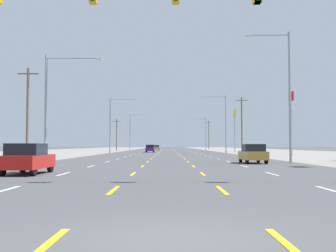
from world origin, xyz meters
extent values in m
plane|color=#4C4C4F|center=(0.00, 66.00, 0.00)|extent=(572.00, 572.00, 0.00)
cube|color=gray|center=(-24.75, 66.00, 0.00)|extent=(28.00, 440.00, 0.01)
cube|color=gray|center=(24.75, 66.00, 0.00)|extent=(28.00, 440.00, 0.01)
cube|color=white|center=(-5.25, 7.00, 0.01)|extent=(0.14, 2.60, 0.01)
cube|color=white|center=(-5.25, 14.50, 0.01)|extent=(0.14, 2.60, 0.01)
cube|color=white|center=(-5.25, 22.00, 0.01)|extent=(0.14, 2.60, 0.01)
cube|color=white|center=(-5.25, 29.50, 0.01)|extent=(0.14, 2.60, 0.01)
cube|color=white|center=(-5.25, 37.00, 0.01)|extent=(0.14, 2.60, 0.01)
cube|color=white|center=(-5.25, 44.50, 0.01)|extent=(0.14, 2.60, 0.01)
cube|color=white|center=(-5.25, 52.00, 0.01)|extent=(0.14, 2.60, 0.01)
cube|color=white|center=(-5.25, 59.50, 0.01)|extent=(0.14, 2.60, 0.01)
cube|color=white|center=(-5.25, 67.00, 0.01)|extent=(0.14, 2.60, 0.01)
cube|color=white|center=(-5.25, 74.50, 0.01)|extent=(0.14, 2.60, 0.01)
cube|color=white|center=(-5.25, 82.00, 0.01)|extent=(0.14, 2.60, 0.01)
cube|color=white|center=(-5.25, 89.50, 0.01)|extent=(0.14, 2.60, 0.01)
cube|color=white|center=(-5.25, 97.00, 0.01)|extent=(0.14, 2.60, 0.01)
cube|color=white|center=(-5.25, 104.50, 0.01)|extent=(0.14, 2.60, 0.01)
cube|color=white|center=(-5.25, 112.00, 0.01)|extent=(0.14, 2.60, 0.01)
cube|color=white|center=(-5.25, 119.50, 0.01)|extent=(0.14, 2.60, 0.01)
cube|color=white|center=(-5.25, 127.00, 0.01)|extent=(0.14, 2.60, 0.01)
cube|color=white|center=(-5.25, 134.50, 0.01)|extent=(0.14, 2.60, 0.01)
cube|color=white|center=(-5.25, 142.00, 0.01)|extent=(0.14, 2.60, 0.01)
cube|color=white|center=(-5.25, 149.50, 0.01)|extent=(0.14, 2.60, 0.01)
cube|color=white|center=(-5.25, 157.00, 0.01)|extent=(0.14, 2.60, 0.01)
cube|color=white|center=(-5.25, 164.50, 0.01)|extent=(0.14, 2.60, 0.01)
cube|color=white|center=(-5.25, 172.00, 0.01)|extent=(0.14, 2.60, 0.01)
cube|color=white|center=(-5.25, 179.50, 0.01)|extent=(0.14, 2.60, 0.01)
cube|color=white|center=(-5.25, 187.00, 0.01)|extent=(0.14, 2.60, 0.01)
cube|color=white|center=(-5.25, 194.50, 0.01)|extent=(0.14, 2.60, 0.01)
cube|color=white|center=(-5.25, 202.00, 0.01)|extent=(0.14, 2.60, 0.01)
cube|color=white|center=(-5.25, 209.50, 0.01)|extent=(0.14, 2.60, 0.01)
cube|color=white|center=(-5.25, 217.00, 0.01)|extent=(0.14, 2.60, 0.01)
cube|color=yellow|center=(-1.75, -0.50, 0.01)|extent=(0.14, 2.60, 0.01)
cube|color=yellow|center=(-1.75, 7.00, 0.01)|extent=(0.14, 2.60, 0.01)
cube|color=yellow|center=(-1.75, 14.50, 0.01)|extent=(0.14, 2.60, 0.01)
cube|color=yellow|center=(-1.75, 22.00, 0.01)|extent=(0.14, 2.60, 0.01)
cube|color=yellow|center=(-1.75, 29.50, 0.01)|extent=(0.14, 2.60, 0.01)
cube|color=yellow|center=(-1.75, 37.00, 0.01)|extent=(0.14, 2.60, 0.01)
cube|color=yellow|center=(-1.75, 44.50, 0.01)|extent=(0.14, 2.60, 0.01)
cube|color=yellow|center=(-1.75, 52.00, 0.01)|extent=(0.14, 2.60, 0.01)
cube|color=yellow|center=(-1.75, 59.50, 0.01)|extent=(0.14, 2.60, 0.01)
cube|color=yellow|center=(-1.75, 67.00, 0.01)|extent=(0.14, 2.60, 0.01)
cube|color=yellow|center=(-1.75, 74.50, 0.01)|extent=(0.14, 2.60, 0.01)
cube|color=yellow|center=(-1.75, 82.00, 0.01)|extent=(0.14, 2.60, 0.01)
cube|color=yellow|center=(-1.75, 89.50, 0.01)|extent=(0.14, 2.60, 0.01)
cube|color=yellow|center=(-1.75, 97.00, 0.01)|extent=(0.14, 2.60, 0.01)
cube|color=yellow|center=(-1.75, 104.50, 0.01)|extent=(0.14, 2.60, 0.01)
cube|color=yellow|center=(-1.75, 112.00, 0.01)|extent=(0.14, 2.60, 0.01)
cube|color=yellow|center=(-1.75, 119.50, 0.01)|extent=(0.14, 2.60, 0.01)
cube|color=yellow|center=(-1.75, 127.00, 0.01)|extent=(0.14, 2.60, 0.01)
cube|color=yellow|center=(-1.75, 134.50, 0.01)|extent=(0.14, 2.60, 0.01)
cube|color=yellow|center=(-1.75, 142.00, 0.01)|extent=(0.14, 2.60, 0.01)
cube|color=yellow|center=(-1.75, 149.50, 0.01)|extent=(0.14, 2.60, 0.01)
cube|color=yellow|center=(-1.75, 157.00, 0.01)|extent=(0.14, 2.60, 0.01)
cube|color=yellow|center=(-1.75, 164.50, 0.01)|extent=(0.14, 2.60, 0.01)
cube|color=yellow|center=(-1.75, 172.00, 0.01)|extent=(0.14, 2.60, 0.01)
cube|color=yellow|center=(-1.75, 179.50, 0.01)|extent=(0.14, 2.60, 0.01)
cube|color=yellow|center=(-1.75, 187.00, 0.01)|extent=(0.14, 2.60, 0.01)
cube|color=yellow|center=(-1.75, 194.50, 0.01)|extent=(0.14, 2.60, 0.01)
cube|color=yellow|center=(-1.75, 202.00, 0.01)|extent=(0.14, 2.60, 0.01)
cube|color=yellow|center=(-1.75, 209.50, 0.01)|extent=(0.14, 2.60, 0.01)
cube|color=yellow|center=(-1.75, 217.00, 0.01)|extent=(0.14, 2.60, 0.01)
cube|color=yellow|center=(1.75, -0.50, 0.01)|extent=(0.14, 2.60, 0.01)
cube|color=yellow|center=(1.75, 7.00, 0.01)|extent=(0.14, 2.60, 0.01)
cube|color=yellow|center=(1.75, 14.50, 0.01)|extent=(0.14, 2.60, 0.01)
cube|color=yellow|center=(1.75, 22.00, 0.01)|extent=(0.14, 2.60, 0.01)
cube|color=yellow|center=(1.75, 29.50, 0.01)|extent=(0.14, 2.60, 0.01)
cube|color=yellow|center=(1.75, 37.00, 0.01)|extent=(0.14, 2.60, 0.01)
cube|color=yellow|center=(1.75, 44.50, 0.01)|extent=(0.14, 2.60, 0.01)
cube|color=yellow|center=(1.75, 52.00, 0.01)|extent=(0.14, 2.60, 0.01)
cube|color=yellow|center=(1.75, 59.50, 0.01)|extent=(0.14, 2.60, 0.01)
cube|color=yellow|center=(1.75, 67.00, 0.01)|extent=(0.14, 2.60, 0.01)
cube|color=yellow|center=(1.75, 74.50, 0.01)|extent=(0.14, 2.60, 0.01)
cube|color=yellow|center=(1.75, 82.00, 0.01)|extent=(0.14, 2.60, 0.01)
cube|color=yellow|center=(1.75, 89.50, 0.01)|extent=(0.14, 2.60, 0.01)
cube|color=yellow|center=(1.75, 97.00, 0.01)|extent=(0.14, 2.60, 0.01)
cube|color=yellow|center=(1.75, 104.50, 0.01)|extent=(0.14, 2.60, 0.01)
cube|color=yellow|center=(1.75, 112.00, 0.01)|extent=(0.14, 2.60, 0.01)
cube|color=yellow|center=(1.75, 119.50, 0.01)|extent=(0.14, 2.60, 0.01)
cube|color=yellow|center=(1.75, 127.00, 0.01)|extent=(0.14, 2.60, 0.01)
cube|color=yellow|center=(1.75, 134.50, 0.01)|extent=(0.14, 2.60, 0.01)
cube|color=yellow|center=(1.75, 142.00, 0.01)|extent=(0.14, 2.60, 0.01)
cube|color=yellow|center=(1.75, 149.50, 0.01)|extent=(0.14, 2.60, 0.01)
cube|color=yellow|center=(1.75, 157.00, 0.01)|extent=(0.14, 2.60, 0.01)
cube|color=yellow|center=(1.75, 164.50, 0.01)|extent=(0.14, 2.60, 0.01)
cube|color=yellow|center=(1.75, 172.00, 0.01)|extent=(0.14, 2.60, 0.01)
cube|color=yellow|center=(1.75, 179.50, 0.01)|extent=(0.14, 2.60, 0.01)
cube|color=yellow|center=(1.75, 187.00, 0.01)|extent=(0.14, 2.60, 0.01)
cube|color=yellow|center=(1.75, 194.50, 0.01)|extent=(0.14, 2.60, 0.01)
cube|color=yellow|center=(1.75, 202.00, 0.01)|extent=(0.14, 2.60, 0.01)
cube|color=yellow|center=(1.75, 209.50, 0.01)|extent=(0.14, 2.60, 0.01)
cube|color=yellow|center=(1.75, 217.00, 0.01)|extent=(0.14, 2.60, 0.01)
cube|color=white|center=(5.25, 7.00, 0.01)|extent=(0.14, 2.60, 0.01)
cube|color=white|center=(5.25, 14.50, 0.01)|extent=(0.14, 2.60, 0.01)
cube|color=white|center=(5.25, 22.00, 0.01)|extent=(0.14, 2.60, 0.01)
cube|color=white|center=(5.25, 29.50, 0.01)|extent=(0.14, 2.60, 0.01)
cube|color=white|center=(5.25, 37.00, 0.01)|extent=(0.14, 2.60, 0.01)
cube|color=white|center=(5.25, 44.50, 0.01)|extent=(0.14, 2.60, 0.01)
cube|color=white|center=(5.25, 52.00, 0.01)|extent=(0.14, 2.60, 0.01)
cube|color=white|center=(5.25, 59.50, 0.01)|extent=(0.14, 2.60, 0.01)
cube|color=white|center=(5.25, 67.00, 0.01)|extent=(0.14, 2.60, 0.01)
cube|color=white|center=(5.25, 74.50, 0.01)|extent=(0.14, 2.60, 0.01)
cube|color=white|center=(5.25, 82.00, 0.01)|extent=(0.14, 2.60, 0.01)
cube|color=white|center=(5.25, 89.50, 0.01)|extent=(0.14, 2.60, 0.01)
cube|color=white|center=(5.25, 97.00, 0.01)|extent=(0.14, 2.60, 0.01)
cube|color=white|center=(5.25, 104.50, 0.01)|extent=(0.14, 2.60, 0.01)
cube|color=white|center=(5.25, 112.00, 0.01)|extent=(0.14, 2.60, 0.01)
cube|color=white|center=(5.25, 119.50, 0.01)|extent=(0.14, 2.60, 0.01)
cube|color=white|center=(5.25, 127.00, 0.01)|extent=(0.14, 2.60, 0.01)
cube|color=white|center=(5.25, 134.50, 0.01)|extent=(0.14, 2.60, 0.01)
cube|color=white|center=(5.25, 142.00, 0.01)|extent=(0.14, 2.60, 0.01)
cube|color=white|center=(5.25, 149.50, 0.01)|extent=(0.14, 2.60, 0.01)
cube|color=white|center=(5.25, 157.00, 0.01)|extent=(0.14, 2.60, 0.01)
cube|color=white|center=(5.25, 164.50, 0.01)|extent=(0.14, 2.60, 0.01)
cube|color=white|center=(5.25, 172.00, 0.01)|extent=(0.14, 2.60, 0.01)
cube|color=white|center=(5.25, 179.50, 0.01)|extent=(0.14, 2.60, 0.01)
cube|color=white|center=(5.25, 187.00, 0.01)|extent=(0.14, 2.60, 0.01)
cube|color=white|center=(5.25, 194.50, 0.01)|extent=(0.14, 2.60, 0.01)
cube|color=white|center=(5.25, 202.00, 0.01)|extent=(0.14, 2.60, 0.01)
cube|color=white|center=(5.25, 209.50, 0.01)|extent=(0.14, 2.60, 0.01)
cube|color=white|center=(5.25, 217.00, 0.01)|extent=(0.14, 2.60, 0.01)
cube|color=red|center=(-7.05, 14.48, 0.63)|extent=(1.72, 3.90, 0.66)
cube|color=black|center=(-7.05, 14.23, 1.25)|extent=(1.58, 1.90, 0.58)
cylinder|color=black|center=(-7.79, 15.88, 0.30)|extent=(0.20, 0.60, 0.60)
cylinder|color=black|center=(-6.31, 15.88, 0.30)|extent=(0.20, 0.60, 0.60)
cylinder|color=black|center=(-7.79, 13.08, 0.30)|extent=(0.20, 0.60, 0.60)
cylinder|color=black|center=(-6.31, 13.08, 0.30)|extent=(0.20, 0.60, 0.60)
cube|color=#B28C33|center=(6.83, 26.90, 0.63)|extent=(1.72, 3.90, 0.66)
cube|color=black|center=(6.83, 26.65, 1.25)|extent=(1.58, 1.90, 0.58)
cylinder|color=black|center=(6.09, 28.30, 0.30)|extent=(0.20, 0.60, 0.60)
cylinder|color=black|center=(7.57, 28.30, 0.30)|extent=(0.20, 0.60, 0.60)
cylinder|color=black|center=(6.09, 25.50, 0.30)|extent=(0.20, 0.60, 0.60)
cylinder|color=black|center=(7.57, 25.50, 0.30)|extent=(0.20, 0.60, 0.60)
cube|color=#4C196B|center=(-3.59, 76.83, 0.63)|extent=(1.72, 3.90, 0.66)
cube|color=black|center=(-3.59, 76.58, 1.25)|extent=(1.58, 1.90, 0.58)
cylinder|color=black|center=(-4.33, 78.23, 0.30)|extent=(0.20, 0.60, 0.60)
cylinder|color=black|center=(-2.85, 78.23, 0.30)|extent=(0.20, 0.60, 0.60)
cylinder|color=black|center=(-4.33, 75.43, 0.30)|extent=(0.20, 0.60, 0.60)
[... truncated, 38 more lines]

